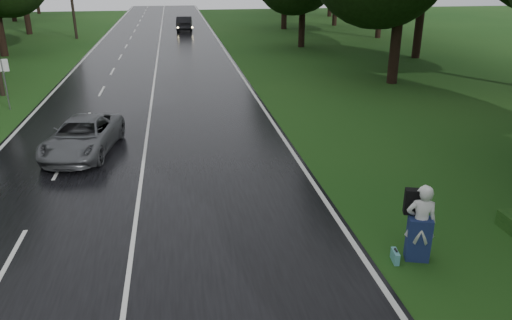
{
  "coord_description": "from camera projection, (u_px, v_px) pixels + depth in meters",
  "views": [
    {
      "loc": [
        1.4,
        -9.61,
        6.88
      ],
      "look_at": [
        3.79,
        4.84,
        1.1
      ],
      "focal_mm": 34.34,
      "sensor_mm": 36.0,
      "label": 1
    }
  ],
  "objects": [
    {
      "name": "ground",
      "position": [
        127.0,
        292.0,
        11.13
      ],
      "size": [
        160.0,
        160.0,
        0.0
      ],
      "primitive_type": "plane",
      "color": "#1E4614",
      "rests_on": "ground"
    },
    {
      "name": "road",
      "position": [
        153.0,
        89.0,
        29.48
      ],
      "size": [
        12.0,
        140.0,
        0.04
      ],
      "primitive_type": "cube",
      "color": "black",
      "rests_on": "ground"
    },
    {
      "name": "lane_center",
      "position": [
        153.0,
        89.0,
        29.47
      ],
      "size": [
        0.12,
        140.0,
        0.01
      ],
      "primitive_type": "cube",
      "color": "silver",
      "rests_on": "road"
    },
    {
      "name": "grey_car",
      "position": [
        83.0,
        136.0,
        19.13
      ],
      "size": [
        3.02,
        5.21,
        1.36
      ],
      "primitive_type": "imported",
      "rotation": [
        0.0,
        0.0,
        6.12
      ],
      "color": "#505356",
      "rests_on": "road"
    },
    {
      "name": "far_car",
      "position": [
        184.0,
        23.0,
        56.61
      ],
      "size": [
        1.96,
        4.96,
        1.61
      ],
      "primitive_type": "imported",
      "rotation": [
        0.0,
        0.0,
        3.09
      ],
      "color": "black",
      "rests_on": "road"
    },
    {
      "name": "hitchhiker",
      "position": [
        420.0,
        225.0,
        12.07
      ],
      "size": [
        0.86,
        0.82,
        2.05
      ],
      "color": "silver",
      "rests_on": "ground"
    },
    {
      "name": "suitcase",
      "position": [
        395.0,
        256.0,
        12.22
      ],
      "size": [
        0.18,
        0.44,
        0.3
      ],
      "primitive_type": "cube",
      "rotation": [
        0.0,
        0.0,
        6.14
      ],
      "color": "#539DA1",
      "rests_on": "ground"
    },
    {
      "name": "utility_pole_mid",
      "position": [
        3.0,
        95.0,
        28.19
      ],
      "size": [
        1.8,
        0.28,
        9.6
      ],
      "primitive_type": null,
      "color": "black",
      "rests_on": "ground"
    },
    {
      "name": "utility_pole_far",
      "position": [
        77.0,
        39.0,
        50.65
      ],
      "size": [
        1.8,
        0.28,
        9.85
      ],
      "primitive_type": null,
      "color": "black",
      "rests_on": "ground"
    },
    {
      "name": "road_sign_b",
      "position": [
        10.0,
        110.0,
        25.39
      ],
      "size": [
        0.63,
        0.1,
        2.61
      ],
      "primitive_type": null,
      "color": "white",
      "rests_on": "ground"
    },
    {
      "name": "tree_left_e",
      "position": [
        5.0,
        56.0,
        40.76
      ],
      "size": [
        7.39,
        7.39,
        11.55
      ],
      "primitive_type": null,
      "color": "black",
      "rests_on": "ground"
    },
    {
      "name": "tree_left_f",
      "position": [
        30.0,
        34.0,
        54.07
      ],
      "size": [
        9.34,
        9.34,
        14.59
      ],
      "primitive_type": null,
      "color": "black",
      "rests_on": "ground"
    },
    {
      "name": "tree_right_d",
      "position": [
        391.0,
        83.0,
        31.24
      ],
      "size": [
        8.33,
        8.33,
        13.01
      ],
      "primitive_type": null,
      "color": "black",
      "rests_on": "ground"
    },
    {
      "name": "tree_right_e",
      "position": [
        301.0,
        47.0,
        45.46
      ],
      "size": [
        7.21,
        7.21,
        11.27
      ],
      "primitive_type": null,
      "color": "black",
      "rests_on": "ground"
    },
    {
      "name": "tree_right_f",
      "position": [
        284.0,
        29.0,
        58.76
      ],
      "size": [
        9.44,
        9.44,
        14.75
      ],
      "primitive_type": null,
      "color": "black",
      "rests_on": "ground"
    }
  ]
}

